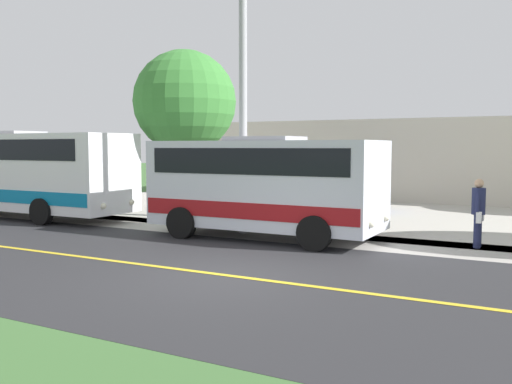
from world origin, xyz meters
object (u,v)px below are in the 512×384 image
(parked_car_near, at_px, (329,193))
(commercial_building, at_px, (412,158))
(shuttle_bus_front, at_px, (265,182))
(transit_bus_rear, at_px, (1,169))
(tree_curbside, at_px, (185,102))
(pedestrian_with_bags, at_px, (478,211))
(street_light_pole, at_px, (241,86))

(parked_car_near, xyz_separation_m, commercial_building, (-9.14, 1.28, 1.26))
(parked_car_near, height_order, commercial_building, commercial_building)
(shuttle_bus_front, xyz_separation_m, transit_bus_rear, (-0.00, -11.28, 0.15))
(shuttle_bus_front, bearing_deg, parked_car_near, -172.53)
(commercial_building, bearing_deg, parked_car_near, -7.95)
(transit_bus_rear, xyz_separation_m, tree_curbside, (-2.87, 6.48, 2.48))
(pedestrian_with_bags, bearing_deg, parked_car_near, -134.66)
(street_light_pole, height_order, commercial_building, street_light_pole)
(tree_curbside, bearing_deg, street_light_pole, 56.57)
(pedestrian_with_bags, bearing_deg, transit_bus_rear, -85.77)
(pedestrian_with_bags, relative_size, parked_car_near, 0.39)
(street_light_pole, xyz_separation_m, commercial_building, (-16.52, 1.24, -2.42))
(shuttle_bus_front, bearing_deg, transit_bus_rear, -90.00)
(street_light_pole, relative_size, commercial_building, 0.35)
(pedestrian_with_bags, distance_m, tree_curbside, 10.96)
(parked_car_near, height_order, tree_curbside, tree_curbside)
(transit_bus_rear, xyz_separation_m, commercial_building, (-16.87, 11.55, 0.21))
(shuttle_bus_front, bearing_deg, tree_curbside, -120.83)
(transit_bus_rear, bearing_deg, shuttle_bus_front, 90.00)
(shuttle_bus_front, relative_size, tree_curbside, 1.09)
(shuttle_bus_front, relative_size, commercial_building, 0.30)
(shuttle_bus_front, relative_size, street_light_pole, 0.84)
(transit_bus_rear, height_order, tree_curbside, tree_curbside)
(shuttle_bus_front, xyz_separation_m, tree_curbside, (-2.87, -4.80, 2.63))
(pedestrian_with_bags, xyz_separation_m, parked_car_near, (-6.48, -6.55, -0.27))
(shuttle_bus_front, distance_m, pedestrian_with_bags, 5.71)
(shuttle_bus_front, distance_m, parked_car_near, 7.84)
(transit_bus_rear, height_order, parked_car_near, transit_bus_rear)
(pedestrian_with_bags, bearing_deg, commercial_building, -161.33)
(shuttle_bus_front, height_order, pedestrian_with_bags, shuttle_bus_front)
(transit_bus_rear, height_order, pedestrian_with_bags, transit_bus_rear)
(transit_bus_rear, relative_size, commercial_building, 0.52)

